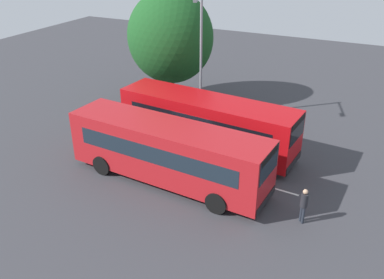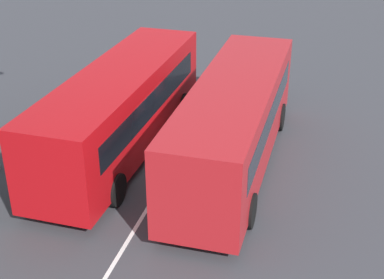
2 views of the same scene
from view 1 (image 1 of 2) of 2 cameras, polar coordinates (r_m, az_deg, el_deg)
ground_plane at (r=22.69m, az=-1.09°, el=-3.19°), size 65.13×65.13×0.00m
bus_far_left at (r=20.28m, az=-3.32°, el=-1.61°), size 10.57×3.17×3.08m
bus_center_left at (r=23.38m, az=2.14°, el=2.47°), size 10.60×3.35×3.08m
pedestrian at (r=18.42m, az=15.21°, el=-8.49°), size 0.45×0.45×1.69m
street_lamp at (r=26.26m, az=1.18°, el=12.18°), size 0.91×2.57×8.17m
depot_tree at (r=29.53m, az=-3.04°, el=13.95°), size 6.13×5.51×8.00m
lane_stripe_outer_left at (r=22.69m, az=-1.09°, el=-3.18°), size 12.84×0.92×0.01m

